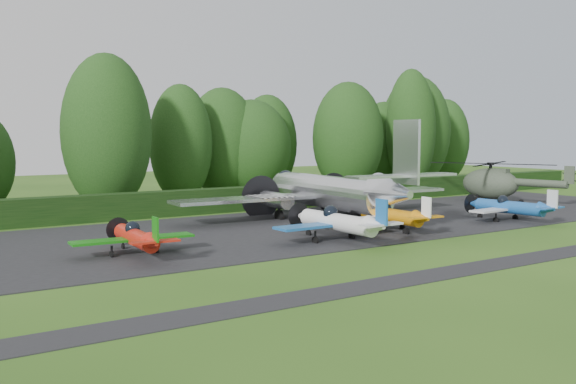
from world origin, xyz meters
TOP-DOWN VIEW (x-y plane):
  - ground at (0.00, 0.00)m, footprint 160.00×160.00m
  - apron at (0.00, 10.00)m, footprint 70.00×18.00m
  - taxiway_verge at (0.00, -6.00)m, footprint 70.00×2.00m
  - hedgerow at (0.00, 21.00)m, footprint 90.00×1.60m
  - transport_plane at (3.14, 12.25)m, footprint 24.03×18.42m
  - light_plane_red at (-14.60, 6.01)m, footprint 6.57×6.91m
  - light_plane_white at (-2.85, 3.68)m, footprint 7.76×8.16m
  - light_plane_orange at (2.70, 5.02)m, footprint 6.91×7.26m
  - light_plane_blue at (13.47, 3.79)m, footprint 6.88×7.23m
  - helicopter at (23.50, 13.57)m, footprint 11.79×13.81m
  - sign_board at (32.44, 20.10)m, footprint 3.51×0.13m
  - tree_0 at (26.24, 31.77)m, footprint 7.07×7.07m
  - tree_1 at (4.73, 32.72)m, footprint 7.59×7.59m
  - tree_2 at (30.31, 30.60)m, footprint 8.50×8.50m
  - tree_3 at (11.09, 34.09)m, footprint 6.61×6.61m
  - tree_6 at (-1.08, 30.14)m, footprint 6.00×6.00m
  - tree_7 at (17.98, 28.46)m, footprint 7.78×7.78m
  - tree_8 at (-9.33, 26.66)m, footprint 7.46×7.46m
  - tree_10 at (39.62, 34.33)m, footprint 6.55×6.55m
  - tree_11 at (7.68, 31.81)m, footprint 8.40×8.40m
  - tree_12 at (26.34, 27.37)m, footprint 5.73×5.73m

SIDE VIEW (x-z plane):
  - ground at x=0.00m, z-range 0.00..0.00m
  - hedgerow at x=0.00m, z-range -1.00..1.00m
  - taxiway_verge at x=0.00m, z-range 0.00..0.00m
  - apron at x=0.00m, z-range 0.00..0.01m
  - light_plane_red at x=-14.60m, z-range -0.21..2.31m
  - light_plane_blue at x=13.47m, z-range -0.22..2.42m
  - light_plane_orange at x=2.70m, z-range -0.22..2.43m
  - light_plane_white at x=-2.85m, z-range -0.25..2.73m
  - sign_board at x=32.44m, z-range 0.35..2.32m
  - helicopter at x=23.50m, z-range 0.14..3.94m
  - transport_plane at x=3.14m, z-range -1.70..6.00m
  - tree_11 at x=7.68m, z-range -0.01..10.12m
  - tree_0 at x=26.24m, z-range -0.01..10.40m
  - tree_3 at x=11.09m, z-range -0.01..10.86m
  - tree_10 at x=39.62m, z-range -0.01..11.23m
  - tree_6 at x=-1.08m, z-range -0.02..11.25m
  - tree_1 at x=4.73m, z-range -0.01..11.30m
  - tree_7 at x=17.98m, z-range -0.01..12.19m
  - tree_8 at x=-9.33m, z-range -0.01..13.22m
  - tree_2 at x=30.31m, z-range -0.01..13.61m
  - tree_12 at x=26.34m, z-range -0.02..13.95m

